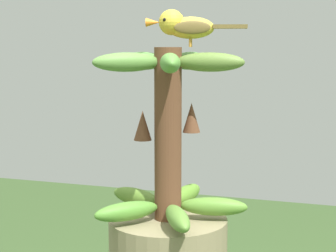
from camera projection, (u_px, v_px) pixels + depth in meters
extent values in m
cylinder|color=brown|center=(168.00, 135.00, 1.16)|extent=(0.05, 0.05, 0.35)
ellipsoid|color=#578930|center=(214.00, 206.00, 1.17)|extent=(0.14, 0.06, 0.04)
ellipsoid|color=#588A2A|center=(186.00, 194.00, 1.27)|extent=(0.05, 0.14, 0.04)
ellipsoid|color=#547B29|center=(136.00, 197.00, 1.25)|extent=(0.14, 0.09, 0.04)
ellipsoid|color=#508A30|center=(127.00, 211.00, 1.14)|extent=(0.12, 0.13, 0.04)
ellipsoid|color=#5A8734|center=(178.00, 218.00, 1.09)|extent=(0.10, 0.14, 0.04)
ellipsoid|color=#518B37|center=(170.00, 63.00, 1.06)|extent=(0.08, 0.14, 0.04)
ellipsoid|color=#5C7B34|center=(210.00, 62.00, 1.12)|extent=(0.14, 0.04, 0.04)
ellipsoid|color=#4B7F37|center=(190.00, 61.00, 1.21)|extent=(0.07, 0.14, 0.04)
ellipsoid|color=#548A3C|center=(143.00, 61.00, 1.21)|extent=(0.14, 0.11, 0.04)
ellipsoid|color=#59863B|center=(127.00, 62.00, 1.11)|extent=(0.13, 0.12, 0.04)
cone|color=brown|center=(191.00, 118.00, 1.18)|extent=(0.04, 0.04, 0.06)
cone|color=brown|center=(143.00, 125.00, 1.16)|extent=(0.04, 0.04, 0.06)
cylinder|color=#C68933|center=(191.00, 43.00, 1.17)|extent=(0.01, 0.01, 0.02)
cylinder|color=#C68933|center=(190.00, 43.00, 1.14)|extent=(0.01, 0.00, 0.02)
ellipsoid|color=gold|center=(191.00, 28.00, 1.15)|extent=(0.10, 0.07, 0.04)
ellipsoid|color=brown|center=(194.00, 28.00, 1.18)|extent=(0.07, 0.02, 0.03)
ellipsoid|color=brown|center=(192.00, 27.00, 1.13)|extent=(0.07, 0.02, 0.03)
cube|color=brown|center=(230.00, 27.00, 1.15)|extent=(0.07, 0.04, 0.01)
sphere|color=gold|center=(169.00, 22.00, 1.16)|extent=(0.05, 0.05, 0.05)
sphere|color=black|center=(165.00, 20.00, 1.14)|extent=(0.01, 0.01, 0.01)
cone|color=orange|center=(153.00, 22.00, 1.16)|extent=(0.03, 0.02, 0.02)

